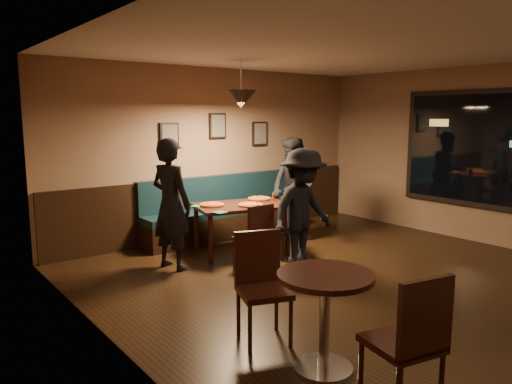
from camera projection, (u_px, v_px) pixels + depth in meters
floor at (383, 290)px, 5.66m from camera, size 7.00×7.00×0.00m
ceiling at (393, 42)px, 5.22m from camera, size 7.00×7.00×0.00m
wall_back at (217, 153)px, 8.17m from camera, size 6.00×0.00×6.00m
wall_left at (138, 199)px, 3.62m from camera, size 0.00×7.00×7.00m
wall_right at (512, 157)px, 7.26m from camera, size 0.00×7.00×7.00m
wainscot at (218, 205)px, 8.28m from camera, size 5.88×0.06×1.00m
booth_bench at (227, 207)px, 8.07m from camera, size 3.00×0.60×1.00m
window_frame at (479, 149)px, 7.61m from camera, size 0.06×2.56×1.86m
window_glass at (478, 149)px, 7.59m from camera, size 0.00×2.40×2.40m
picture_left at (169, 136)px, 7.55m from camera, size 0.32×0.04×0.42m
picture_center at (217, 126)px, 8.07m from camera, size 0.32×0.04×0.42m
picture_right at (260, 134)px, 8.64m from camera, size 0.32×0.04×0.42m
pendant_lamp at (241, 99)px, 6.90m from camera, size 0.44×0.44×0.25m
dining_table at (242, 228)px, 7.19m from camera, size 1.53×1.19×0.72m
chair_near_left at (252, 237)px, 6.29m from camera, size 0.40×0.40×0.90m
chair_near_right at (288, 226)px, 6.93m from camera, size 0.49×0.49×0.91m
diner_left at (171, 204)px, 6.34m from camera, size 0.58×0.72×1.73m
diner_right at (293, 190)px, 7.74m from camera, size 0.68×0.85×1.68m
diner_front at (303, 210)px, 6.25m from camera, size 1.11×0.73×1.61m
pizza_a at (212, 205)px, 6.99m from camera, size 0.46×0.46×0.04m
pizza_b at (250, 205)px, 6.99m from camera, size 0.39×0.39×0.04m
pizza_c at (259, 198)px, 7.51m from camera, size 0.44×0.44×0.04m
soda_glass at (285, 198)px, 7.26m from camera, size 0.08×0.08×0.15m
tabasco_bottle at (273, 197)px, 7.44m from camera, size 0.03×0.03×0.12m
napkin_a at (197, 206)px, 6.98m from camera, size 0.20×0.20×0.01m
napkin_b at (220, 212)px, 6.53m from camera, size 0.20×0.20×0.01m
cutlery_set at (254, 208)px, 6.83m from camera, size 0.19×0.09×0.00m
cafe_table at (324, 322)px, 3.82m from camera, size 0.79×0.79×0.80m
cafe_chair_far at (264, 289)px, 4.29m from camera, size 0.56×0.56×0.98m
cafe_chair_near at (402, 340)px, 3.31m from camera, size 0.52×0.52×1.00m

